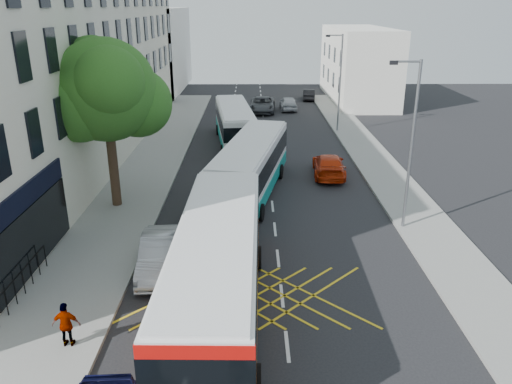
{
  "coord_description": "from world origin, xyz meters",
  "views": [
    {
      "loc": [
        -1.13,
        -10.35,
        10.38
      ],
      "look_at": [
        -0.94,
        11.38,
        2.2
      ],
      "focal_mm": 35.0,
      "sensor_mm": 36.0,
      "label": 1
    }
  ],
  "objects_px": {
    "distant_car_grey": "(262,105)",
    "distant_car_silver": "(288,103)",
    "red_hatchback": "(329,165)",
    "lamp_far": "(339,78)",
    "street_tree": "(105,91)",
    "parked_car_silver": "(161,254)",
    "distant_car_dark": "(309,94)",
    "lamp_near": "(410,138)",
    "bus_far": "(235,124)",
    "bus_near": "(218,269)",
    "bus_mid": "(251,167)",
    "pedestrian_far": "(66,325)"
  },
  "relations": [
    {
      "from": "distant_car_grey",
      "to": "distant_car_silver",
      "type": "bearing_deg",
      "value": 23.68
    },
    {
      "from": "red_hatchback",
      "to": "distant_car_silver",
      "type": "distance_m",
      "value": 21.53
    },
    {
      "from": "lamp_far",
      "to": "distant_car_silver",
      "type": "xyz_separation_m",
      "value": [
        -3.48,
        9.75,
        -3.91
      ]
    },
    {
      "from": "street_tree",
      "to": "distant_car_silver",
      "type": "xyz_separation_m",
      "value": [
        11.22,
        26.79,
        -5.58
      ]
    },
    {
      "from": "parked_car_silver",
      "to": "distant_car_dark",
      "type": "height_order",
      "value": "parked_car_silver"
    },
    {
      "from": "lamp_near",
      "to": "distant_car_silver",
      "type": "bearing_deg",
      "value": 96.68
    },
    {
      "from": "lamp_near",
      "to": "parked_car_silver",
      "type": "height_order",
      "value": "lamp_near"
    },
    {
      "from": "red_hatchback",
      "to": "bus_far",
      "type": "bearing_deg",
      "value": -47.77
    },
    {
      "from": "bus_far",
      "to": "distant_car_grey",
      "type": "distance_m",
      "value": 12.69
    },
    {
      "from": "lamp_near",
      "to": "red_hatchback",
      "type": "distance_m",
      "value": 9.44
    },
    {
      "from": "parked_car_silver",
      "to": "distant_car_dark",
      "type": "relative_size",
      "value": 1.22
    },
    {
      "from": "street_tree",
      "to": "parked_car_silver",
      "type": "bearing_deg",
      "value": -62.59
    },
    {
      "from": "bus_far",
      "to": "bus_near",
      "type": "bearing_deg",
      "value": -96.41
    },
    {
      "from": "street_tree",
      "to": "bus_near",
      "type": "bearing_deg",
      "value": -58.49
    },
    {
      "from": "street_tree",
      "to": "lamp_near",
      "type": "bearing_deg",
      "value": -11.4
    },
    {
      "from": "lamp_far",
      "to": "red_hatchback",
      "type": "height_order",
      "value": "lamp_far"
    },
    {
      "from": "lamp_far",
      "to": "bus_near",
      "type": "height_order",
      "value": "lamp_far"
    },
    {
      "from": "bus_mid",
      "to": "lamp_near",
      "type": "bearing_deg",
      "value": -22.29
    },
    {
      "from": "bus_near",
      "to": "pedestrian_far",
      "type": "xyz_separation_m",
      "value": [
        -4.68,
        -1.93,
        -0.86
      ]
    },
    {
      "from": "parked_car_silver",
      "to": "distant_car_silver",
      "type": "relative_size",
      "value": 1.09
    },
    {
      "from": "bus_near",
      "to": "distant_car_silver",
      "type": "relative_size",
      "value": 2.91
    },
    {
      "from": "pedestrian_far",
      "to": "bus_far",
      "type": "bearing_deg",
      "value": -99.37
    },
    {
      "from": "bus_near",
      "to": "distant_car_silver",
      "type": "bearing_deg",
      "value": 83.33
    },
    {
      "from": "bus_far",
      "to": "distant_car_grey",
      "type": "relative_size",
      "value": 2.01
    },
    {
      "from": "distant_car_grey",
      "to": "distant_car_dark",
      "type": "relative_size",
      "value": 1.45
    },
    {
      "from": "lamp_near",
      "to": "distant_car_dark",
      "type": "xyz_separation_m",
      "value": [
        -0.7,
        35.76,
        -4.01
      ]
    },
    {
      "from": "parked_car_silver",
      "to": "red_hatchback",
      "type": "height_order",
      "value": "parked_car_silver"
    },
    {
      "from": "bus_far",
      "to": "red_hatchback",
      "type": "height_order",
      "value": "bus_far"
    },
    {
      "from": "bus_near",
      "to": "distant_car_silver",
      "type": "distance_m",
      "value": 37.24
    },
    {
      "from": "bus_near",
      "to": "street_tree",
      "type": "bearing_deg",
      "value": 122.62
    },
    {
      "from": "street_tree",
      "to": "lamp_near",
      "type": "distance_m",
      "value": 15.1
    },
    {
      "from": "street_tree",
      "to": "pedestrian_far",
      "type": "relative_size",
      "value": 5.72
    },
    {
      "from": "bus_mid",
      "to": "distant_car_silver",
      "type": "xyz_separation_m",
      "value": [
        3.9,
        24.8,
        -0.96
      ]
    },
    {
      "from": "bus_near",
      "to": "parked_car_silver",
      "type": "relative_size",
      "value": 2.66
    },
    {
      "from": "bus_far",
      "to": "distant_car_silver",
      "type": "xyz_separation_m",
      "value": [
        5.18,
        13.45,
        -0.86
      ]
    },
    {
      "from": "bus_near",
      "to": "pedestrian_far",
      "type": "relative_size",
      "value": 7.85
    },
    {
      "from": "bus_near",
      "to": "parked_car_silver",
      "type": "xyz_separation_m",
      "value": [
        -2.58,
        3.13,
        -1.03
      ]
    },
    {
      "from": "bus_mid",
      "to": "distant_car_silver",
      "type": "relative_size",
      "value": 2.77
    },
    {
      "from": "pedestrian_far",
      "to": "lamp_near",
      "type": "bearing_deg",
      "value": -144.77
    },
    {
      "from": "bus_mid",
      "to": "distant_car_dark",
      "type": "distance_m",
      "value": 31.55
    },
    {
      "from": "red_hatchback",
      "to": "distant_car_silver",
      "type": "bearing_deg",
      "value": -82.83
    },
    {
      "from": "distant_car_dark",
      "to": "pedestrian_far",
      "type": "height_order",
      "value": "pedestrian_far"
    },
    {
      "from": "lamp_far",
      "to": "bus_mid",
      "type": "distance_m",
      "value": 17.02
    },
    {
      "from": "bus_near",
      "to": "distant_car_dark",
      "type": "xyz_separation_m",
      "value": [
        7.82,
        42.89,
        -1.17
      ]
    },
    {
      "from": "street_tree",
      "to": "distant_car_dark",
      "type": "relative_size",
      "value": 2.37
    },
    {
      "from": "bus_far",
      "to": "lamp_near",
      "type": "bearing_deg",
      "value": -68.78
    },
    {
      "from": "bus_mid",
      "to": "parked_car_silver",
      "type": "relative_size",
      "value": 2.54
    },
    {
      "from": "distant_car_dark",
      "to": "parked_car_silver",
      "type": "bearing_deg",
      "value": 79.77
    },
    {
      "from": "bus_mid",
      "to": "bus_far",
      "type": "height_order",
      "value": "bus_mid"
    },
    {
      "from": "lamp_near",
      "to": "distant_car_grey",
      "type": "height_order",
      "value": "lamp_near"
    }
  ]
}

